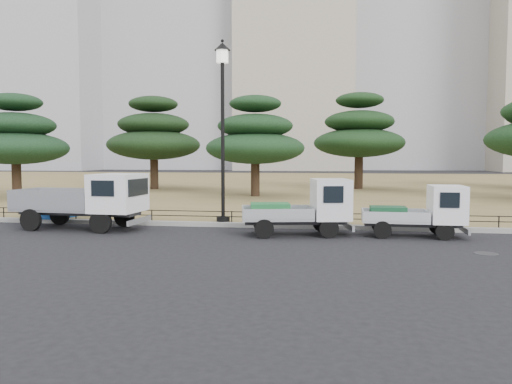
% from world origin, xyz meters
% --- Properties ---
extents(ground, '(220.00, 220.00, 0.00)m').
position_xyz_m(ground, '(0.00, 0.00, 0.00)').
color(ground, black).
extents(lawn, '(120.00, 56.00, 0.15)m').
position_xyz_m(lawn, '(0.00, 30.60, 0.07)').
color(lawn, olive).
rests_on(lawn, ground).
extents(curb, '(120.00, 0.25, 0.16)m').
position_xyz_m(curb, '(0.00, 2.60, 0.08)').
color(curb, gray).
rests_on(curb, ground).
extents(truck_large, '(4.49, 2.00, 1.92)m').
position_xyz_m(truck_large, '(-5.76, 1.30, 1.06)').
color(truck_large, black).
rests_on(truck_large, ground).
extents(truck_kei_front, '(3.58, 2.03, 1.79)m').
position_xyz_m(truck_kei_front, '(1.70, 1.19, 0.89)').
color(truck_kei_front, black).
rests_on(truck_kei_front, ground).
extents(truck_kei_rear, '(3.09, 1.38, 1.60)m').
position_xyz_m(truck_kei_rear, '(5.30, 1.40, 0.80)').
color(truck_kei_rear, black).
rests_on(truck_kei_rear, ground).
extents(street_lamp, '(0.57, 0.57, 6.38)m').
position_xyz_m(street_lamp, '(-1.35, 2.90, 4.46)').
color(street_lamp, black).
rests_on(street_lamp, lawn).
extents(pipe_fence, '(38.00, 0.04, 0.40)m').
position_xyz_m(pipe_fence, '(0.00, 2.75, 0.44)').
color(pipe_fence, black).
rests_on(pipe_fence, lawn).
extents(tarp_pile, '(1.82, 1.43, 1.12)m').
position_xyz_m(tarp_pile, '(-8.23, 3.06, 0.60)').
color(tarp_pile, '#14489D').
rests_on(tarp_pile, lawn).
extents(manhole, '(0.60, 0.60, 0.01)m').
position_xyz_m(manhole, '(6.50, -1.20, 0.01)').
color(manhole, '#2D2D30').
rests_on(manhole, ground).
extents(pine_west_far, '(5.91, 5.91, 5.97)m').
position_xyz_m(pine_west_far, '(-15.58, 11.67, 3.60)').
color(pine_west_far, black).
rests_on(pine_west_far, lawn).
extents(pine_west_near, '(6.74, 6.74, 6.74)m').
position_xyz_m(pine_west_near, '(-10.43, 20.20, 4.04)').
color(pine_west_near, black).
rests_on(pine_west_near, lawn).
extents(pine_center_left, '(5.89, 5.89, 5.98)m').
position_xyz_m(pine_center_left, '(-2.07, 14.78, 3.60)').
color(pine_center_left, black).
rests_on(pine_center_left, lawn).
extents(pine_center_right, '(6.62, 6.62, 7.03)m').
position_xyz_m(pine_center_right, '(4.36, 22.75, 4.22)').
color(pine_center_right, black).
rests_on(pine_center_right, lawn).
extents(tower_far_west, '(24.00, 20.00, 65.00)m').
position_xyz_m(tower_far_west, '(-55.00, 80.00, 32.50)').
color(tower_far_west, '#A0A0A5').
rests_on(tower_far_west, ground).
extents(tower_center_left, '(22.00, 20.00, 55.00)m').
position_xyz_m(tower_center_left, '(-5.00, 85.00, 27.50)').
color(tower_center_left, '#AAA08C').
rests_on(tower_center_left, ground).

